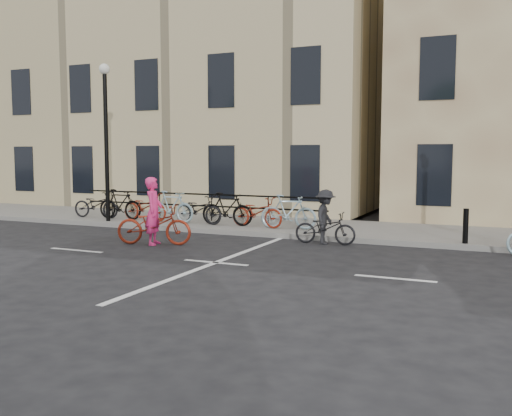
% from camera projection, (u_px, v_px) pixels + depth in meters
% --- Properties ---
extents(ground, '(120.00, 120.00, 0.00)m').
position_uv_depth(ground, '(216.00, 263.00, 12.84)').
color(ground, black).
rests_on(ground, ground).
extents(sidewalk, '(46.00, 4.00, 0.15)m').
position_uv_depth(sidewalk, '(195.00, 222.00, 19.91)').
color(sidewalk, slate).
rests_on(sidewalk, ground).
extents(building_west, '(20.00, 10.00, 10.00)m').
position_uv_depth(building_west, '(178.00, 98.00, 27.81)').
color(building_west, '#D0BB8C').
rests_on(building_west, sidewalk).
extents(lamp_post, '(0.36, 0.36, 5.28)m').
position_uv_depth(lamp_post, '(106.00, 122.00, 19.14)').
color(lamp_post, black).
rests_on(lamp_post, sidewalk).
extents(bollard_east, '(0.14, 0.14, 0.90)m').
position_uv_depth(bollard_east, '(466.00, 226.00, 14.62)').
color(bollard_east, black).
rests_on(bollard_east, sidewalk).
extents(parked_bikes, '(9.35, 1.23, 1.05)m').
position_uv_depth(parked_bikes, '(184.00, 208.00, 18.93)').
color(parked_bikes, black).
rests_on(parked_bikes, sidewalk).
extents(cyclist_pink, '(2.17, 1.26, 1.82)m').
position_uv_depth(cyclist_pink, '(154.00, 221.00, 15.34)').
color(cyclist_pink, maroon).
rests_on(cyclist_pink, ground).
extents(cyclist_dark, '(1.70, 0.99, 1.49)m').
position_uv_depth(cyclist_dark, '(325.00, 223.00, 15.42)').
color(cyclist_dark, black).
rests_on(cyclist_dark, ground).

